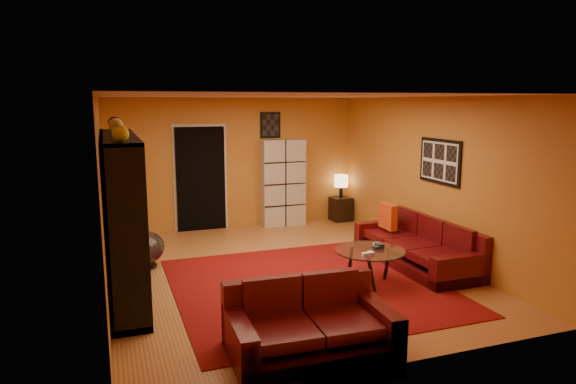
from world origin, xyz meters
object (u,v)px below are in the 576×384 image
object	(u,v)px
storage_cabinet	(283,183)
loveseat	(308,323)
table_lamp	(341,182)
entertainment_unit	(122,214)
tv	(127,220)
bowl_chair	(141,248)
sofa	(421,246)
side_table	(341,209)
coffee_table	(370,253)

from	to	relation	value
storage_cabinet	loveseat	bearing A→B (deg)	-105.05
loveseat	table_lamp	world-z (taller)	table_lamp
entertainment_unit	table_lamp	size ratio (longest dim) A/B	6.20
loveseat	table_lamp	xyz separation A→B (m)	(2.83, 5.16, 0.56)
tv	bowl_chair	distance (m)	1.21
storage_cabinet	entertainment_unit	bearing A→B (deg)	-137.69
sofa	side_table	xyz separation A→B (m)	(0.11, 3.14, -0.03)
table_lamp	coffee_table	bearing A→B (deg)	-109.62
tv	side_table	distance (m)	5.34
side_table	storage_cabinet	bearing A→B (deg)	177.80
entertainment_unit	tv	distance (m)	0.11
loveseat	bowl_chair	distance (m)	3.61
tv	table_lamp	size ratio (longest dim) A/B	1.88
loveseat	coffee_table	size ratio (longest dim) A/B	1.73
table_lamp	sofa	bearing A→B (deg)	-92.00
sofa	storage_cabinet	world-z (taller)	storage_cabinet
loveseat	storage_cabinet	xyz separation A→B (m)	(1.53, 5.21, 0.60)
entertainment_unit	coffee_table	world-z (taller)	entertainment_unit
coffee_table	table_lamp	world-z (taller)	table_lamp
loveseat	bowl_chair	size ratio (longest dim) A/B	2.41
loveseat	coffee_table	distance (m)	2.13
bowl_chair	table_lamp	distance (m)	4.66
storage_cabinet	coffee_table	bearing A→B (deg)	-88.82
entertainment_unit	tv	bearing A→B (deg)	-56.74
loveseat	side_table	distance (m)	5.89
coffee_table	side_table	distance (m)	3.91
storage_cabinet	bowl_chair	xyz separation A→B (m)	(-2.95, -1.89, -0.58)
side_table	table_lamp	bearing A→B (deg)	180.00
tv	coffee_table	distance (m)	3.32
coffee_table	bowl_chair	size ratio (longest dim) A/B	1.39
sofa	loveseat	world-z (taller)	same
tv	loveseat	bearing A→B (deg)	-144.91
sofa	coffee_table	size ratio (longest dim) A/B	2.40
loveseat	side_table	bearing A→B (deg)	-26.39
storage_cabinet	sofa	bearing A→B (deg)	-68.20
sofa	bowl_chair	world-z (taller)	sofa
coffee_table	storage_cabinet	distance (m)	3.75
entertainment_unit	side_table	xyz separation A→B (m)	(4.53, 2.75, -0.80)
loveseat	storage_cabinet	world-z (taller)	storage_cabinet
storage_cabinet	table_lamp	bearing A→B (deg)	-0.87
loveseat	storage_cabinet	size ratio (longest dim) A/B	0.95
storage_cabinet	bowl_chair	distance (m)	3.55
entertainment_unit	bowl_chair	xyz separation A→B (m)	(0.27, 0.91, -0.74)
coffee_table	bowl_chair	world-z (taller)	bowl_chair
entertainment_unit	sofa	distance (m)	4.50
entertainment_unit	coffee_table	size ratio (longest dim) A/B	3.08
loveseat	coffee_table	xyz separation A→B (m)	(1.52, 1.48, 0.16)
side_table	sofa	bearing A→B (deg)	-92.00
storage_cabinet	table_lamp	size ratio (longest dim) A/B	3.64
coffee_table	storage_cabinet	world-z (taller)	storage_cabinet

